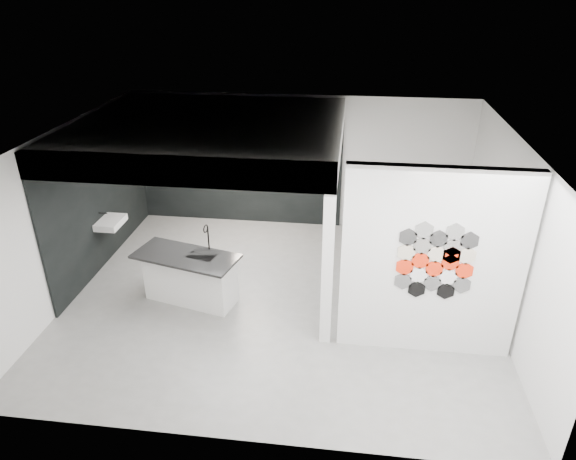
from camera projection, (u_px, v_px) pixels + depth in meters
The scene contains 17 objects.
floor at pixel (280, 298), 8.70m from camera, with size 7.00×6.00×0.01m, color slate.
partition_panel at pixel (432, 265), 6.94m from camera, with size 2.45×0.15×2.80m, color silver.
bay_clad_back at pixel (239, 170), 10.96m from camera, with size 4.40×0.04×2.35m, color black.
bay_clad_left at pixel (101, 201), 9.45m from camera, with size 0.04×4.00×2.35m, color black.
bulkhead at pixel (210, 132), 8.59m from camera, with size 4.40×4.00×0.40m, color silver.
corner_column at pixel (327, 272), 7.19m from camera, with size 0.16×0.16×2.35m, color silver.
fascia_beam at pixel (173, 171), 6.89m from camera, with size 4.40×0.16×0.40m, color silver.
wall_basin at pixel (111, 222), 9.39m from camera, with size 0.40×0.60×0.12m, color silver.
display_shelf at pixel (242, 166), 10.80m from camera, with size 3.00×0.15×0.04m, color black.
kitchen_island at pixel (190, 276), 8.46m from camera, with size 1.82×1.14×1.36m.
stockpot at pixel (197, 159), 10.85m from camera, with size 0.25×0.25×0.20m, color black.
kettle at pixel (301, 165), 10.62m from camera, with size 0.15×0.15×0.13m, color black.
glass_bowl at pixel (304, 166), 10.62m from camera, with size 0.15×0.15×0.11m, color gray.
glass_vase at pixel (306, 165), 10.61m from camera, with size 0.10×0.10×0.14m, color gray.
bottle_dark at pixel (220, 161), 10.80m from camera, with size 0.06×0.06×0.17m, color black.
utensil_cup at pixel (202, 162), 10.86m from camera, with size 0.08×0.08×0.10m, color black.
hex_tile_cluster at pixel (436, 261), 6.81m from camera, with size 1.04×0.02×1.16m.
Camera 1 is at (1.04, -7.20, 4.91)m, focal length 32.00 mm.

